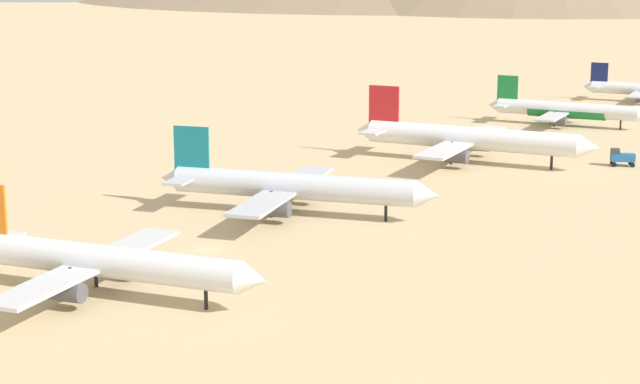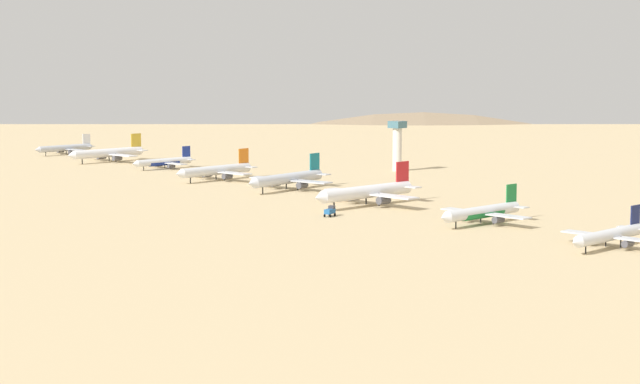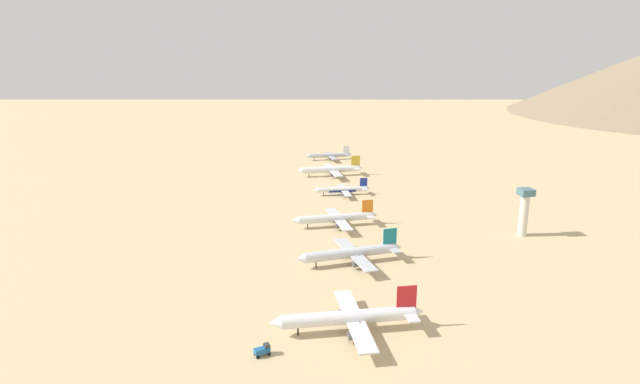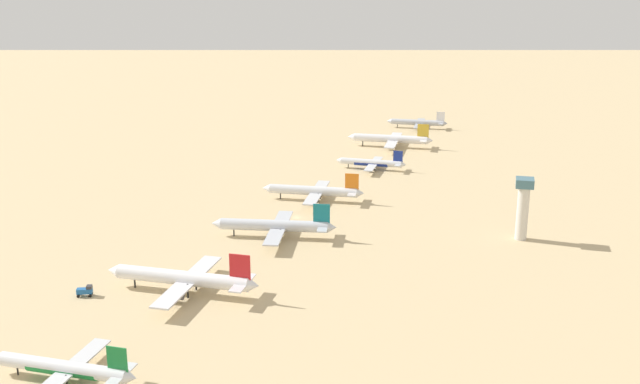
# 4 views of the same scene
# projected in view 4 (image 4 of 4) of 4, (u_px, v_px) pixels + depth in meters

# --- Properties ---
(ground_plane) EXTENTS (2499.25, 2499.25, 0.00)m
(ground_plane) POSITION_uv_depth(u_px,v_px,m) (296.00, 218.00, 339.38)
(ground_plane) COLOR tan
(parked_jet_0) EXTENTS (41.99, 34.02, 12.13)m
(parked_jet_0) POSITION_uv_depth(u_px,v_px,m) (418.00, 123.00, 522.43)
(parked_jet_0) COLOR #B2B7C1
(parked_jet_0) RESTS_ON ground
(parked_jet_1) EXTENTS (53.16, 43.07, 15.36)m
(parked_jet_1) POSITION_uv_depth(u_px,v_px,m) (391.00, 139.00, 468.33)
(parked_jet_1) COLOR white
(parked_jet_1) RESTS_ON ground
(parked_jet_2) EXTENTS (39.68, 32.19, 11.45)m
(parked_jet_2) POSITION_uv_depth(u_px,v_px,m) (372.00, 163.00, 417.75)
(parked_jet_2) COLOR silver
(parked_jet_2) RESTS_ON ground
(parked_jet_3) EXTENTS (49.78, 40.41, 14.36)m
(parked_jet_3) POSITION_uv_depth(u_px,v_px,m) (314.00, 191.00, 362.24)
(parked_jet_3) COLOR silver
(parked_jet_3) RESTS_ON ground
(parked_jet_4) EXTENTS (52.68, 42.98, 15.20)m
(parked_jet_4) POSITION_uv_depth(u_px,v_px,m) (276.00, 226.00, 313.24)
(parked_jet_4) COLOR silver
(parked_jet_4) RESTS_ON ground
(parked_jet_5) EXTENTS (56.36, 45.69, 16.28)m
(parked_jet_5) POSITION_uv_depth(u_px,v_px,m) (184.00, 278.00, 259.92)
(parked_jet_5) COLOR white
(parked_jet_5) RESTS_ON ground
(parked_jet_6) EXTENTS (44.68, 36.24, 12.90)m
(parked_jet_6) POSITION_uv_depth(u_px,v_px,m) (64.00, 368.00, 204.56)
(parked_jet_6) COLOR silver
(parked_jet_6) RESTS_ON ground
(service_truck) EXTENTS (5.65, 4.07, 3.90)m
(service_truck) POSITION_uv_depth(u_px,v_px,m) (85.00, 291.00, 258.48)
(service_truck) COLOR #1E5999
(service_truck) RESTS_ON ground
(control_tower) EXTENTS (7.20, 7.20, 26.09)m
(control_tower) POSITION_uv_depth(u_px,v_px,m) (523.00, 205.00, 308.56)
(control_tower) COLOR beige
(control_tower) RESTS_ON ground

